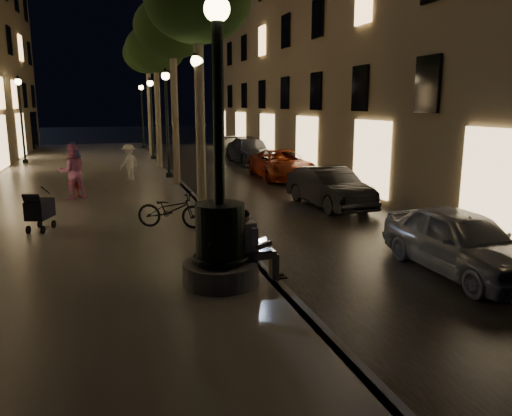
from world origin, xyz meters
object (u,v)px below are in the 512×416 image
object	(u,v)px
lamp_curb_c	(151,108)
car_rear	(251,151)
tree_far	(147,55)
pedestrian_pink	(72,172)
car_fifth	(228,145)
bicycle	(171,210)
car_third	(282,165)
lamp_left_c	(20,108)
car_second	(329,188)
tree_second	(172,29)
pedestrian_white	(129,162)
fountain_lamppost	(220,230)
seated_man_laptop	(253,243)
tree_third	(155,50)
car_front	(461,242)
lamp_curb_b	(167,109)
pedestrian_blue	(75,162)
tree_near	(197,2)
lamp_curb_d	(142,107)
pedestrian_red	(74,173)
lamp_curb_a	(198,112)
stroller	(39,209)

from	to	relation	value
lamp_curb_c	car_rear	world-z (taller)	lamp_curb_c
tree_far	pedestrian_pink	world-z (taller)	tree_far
car_fifth	bicycle	size ratio (longest dim) A/B	2.04
car_third	pedestrian_pink	world-z (taller)	pedestrian_pink
lamp_left_c	car_second	world-z (taller)	lamp_left_c
tree_second	car_second	distance (m)	8.93
lamp_left_c	pedestrian_white	world-z (taller)	lamp_left_c
fountain_lamppost	bicycle	world-z (taller)	fountain_lamppost
fountain_lamppost	seated_man_laptop	world-z (taller)	fountain_lamppost
tree_far	pedestrian_pink	size ratio (longest dim) A/B	3.92
tree_second	lamp_curb_c	distance (m)	10.47
fountain_lamppost	tree_far	world-z (taller)	tree_far
seated_man_laptop	tree_second	size ratio (longest dim) A/B	0.19
tree_third	car_front	xyz separation A→B (m)	(4.30, -18.29, -5.46)
car_third	car_rear	xyz separation A→B (m)	(0.33, 6.50, 0.06)
pedestrian_white	lamp_curb_b	bearing A→B (deg)	151.54
lamp_curb_b	pedestrian_blue	world-z (taller)	lamp_curb_b
tree_near	car_rear	distance (m)	15.87
lamp_curb_b	lamp_curb_d	world-z (taller)	same
car_fifth	pedestrian_blue	xyz separation A→B (m)	(-9.44, -12.34, 0.45)
fountain_lamppost	pedestrian_red	world-z (taller)	fountain_lamppost
lamp_curb_d	pedestrian_pink	distance (m)	20.77
lamp_left_c	pedestrian_red	xyz separation A→B (m)	(3.34, -12.16, -2.14)
fountain_lamppost	pedestrian_pink	xyz separation A→B (m)	(-3.12, 9.69, -0.05)
pedestrian_white	lamp_curb_a	bearing A→B (deg)	60.01
car_rear	tree_second	bearing A→B (deg)	-126.54
seated_man_laptop	stroller	distance (m)	6.67
seated_man_laptop	car_third	size ratio (longest dim) A/B	0.28
car_rear	lamp_curb_b	bearing A→B (deg)	-135.24
fountain_lamppost	bicycle	xyz separation A→B (m)	(-0.35, 4.53, -0.53)
tree_near	pedestrian_pink	distance (m)	7.37
tree_near	car_rear	size ratio (longest dim) A/B	1.44
tree_near	lamp_curb_c	distance (m)	16.28
lamp_curb_c	pedestrian_red	distance (m)	12.91
lamp_curb_d	car_front	world-z (taller)	lamp_curb_d
lamp_curb_a	pedestrian_pink	size ratio (longest dim) A/B	2.51
seated_man_laptop	pedestrian_blue	xyz separation A→B (m)	(-3.85, 13.38, 0.15)
lamp_curb_a	lamp_left_c	xyz separation A→B (m)	(-7.10, 16.00, 0.00)
seated_man_laptop	pedestrian_blue	bearing A→B (deg)	106.07
seated_man_laptop	tree_far	size ratio (longest dim) A/B	0.18
car_fifth	lamp_curb_b	bearing A→B (deg)	-113.17
seated_man_laptop	pedestrian_red	world-z (taller)	pedestrian_red
car_second	car_front	bearing A→B (deg)	-96.56
pedestrian_blue	tree_far	bearing A→B (deg)	125.88
car_second	car_rear	xyz separation A→B (m)	(0.93, 13.13, 0.07)
tree_third	stroller	bearing A→B (deg)	-108.74
tree_far	bicycle	distance (m)	20.34
tree_near	pedestrian_blue	distance (m)	9.85
car_fifth	bicycle	distance (m)	22.18
seated_man_laptop	pedestrian_pink	xyz separation A→B (m)	(-3.73, 9.69, 0.24)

